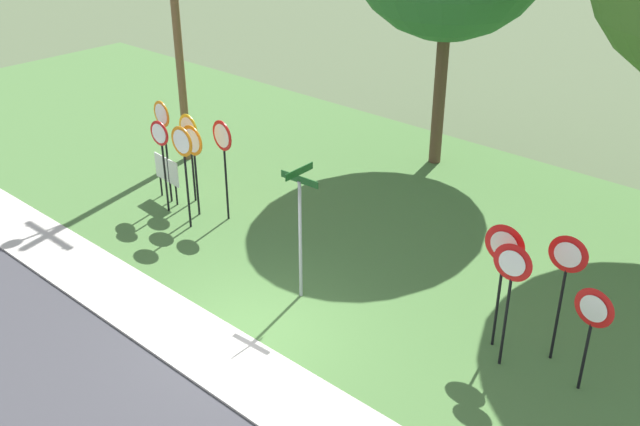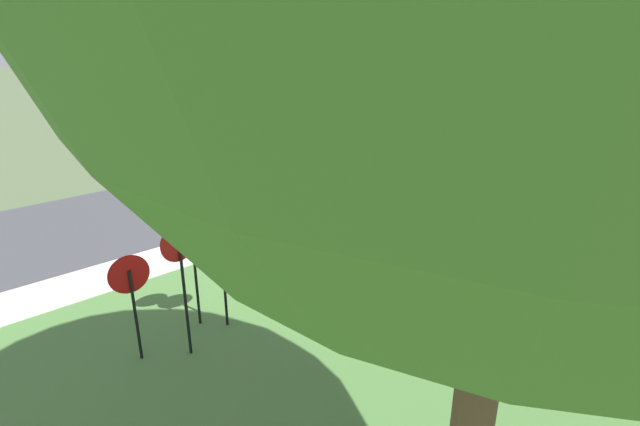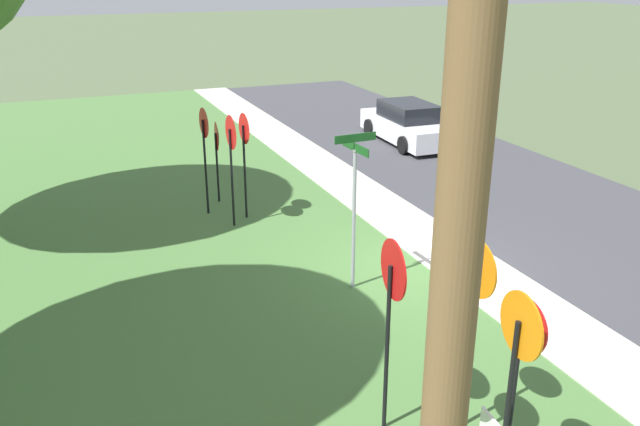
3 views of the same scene
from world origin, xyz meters
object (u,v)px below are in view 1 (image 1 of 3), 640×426
stop_sign_far_center (164,130)px  yield_sign_near_right (565,269)px  stop_sign_near_left (161,147)px  yield_sign_far_right (511,277)px  utility_pole (170,0)px  notice_board (167,172)px  stop_sign_near_right (183,155)px  yield_sign_far_left (592,317)px  street_name_post (300,222)px  stop_sign_center_tall (223,148)px  stop_sign_far_right (193,151)px  yield_sign_near_left (503,257)px  stop_sign_far_left (189,139)px

stop_sign_far_center → yield_sign_near_right: bearing=8.3°
stop_sign_near_left → yield_sign_near_right: size_ratio=0.96×
yield_sign_far_right → utility_pole: (-12.18, 2.29, 2.88)m
utility_pole → notice_board: size_ratio=7.14×
stop_sign_near_right → stop_sign_far_center: bearing=158.4°
stop_sign_near_right → yield_sign_near_right: (9.23, 1.20, -0.01)m
yield_sign_far_left → street_name_post: (-5.75, -1.12, 0.23)m
stop_sign_near_left → street_name_post: size_ratio=0.84×
stop_sign_near_left → yield_sign_near_right: yield_sign_near_right is taller
stop_sign_far_center → stop_sign_center_tall: size_ratio=1.06×
stop_sign_near_left → stop_sign_near_right: stop_sign_near_right is taller
stop_sign_far_right → stop_sign_far_center: bearing=-179.9°
stop_sign_near_right → yield_sign_near_right: bearing=6.9°
stop_sign_far_right → yield_sign_far_right: bearing=-0.7°
yield_sign_near_left → yield_sign_far_right: 0.58m
stop_sign_far_right → stop_sign_center_tall: (0.75, 0.35, 0.16)m
yield_sign_near_left → yield_sign_near_right: (1.03, 0.38, -0.01)m
stop_sign_far_right → yield_sign_near_right: bearing=4.2°
stop_sign_far_center → yield_sign_far_right: bearing=4.0°
stop_sign_center_tall → notice_board: (-2.03, -0.31, -1.14)m
yield_sign_far_left → yield_sign_far_right: 1.49m
stop_sign_far_center → yield_sign_near_left: bearing=6.4°
stop_sign_far_center → yield_sign_near_right: (10.77, 0.61, -0.09)m
stop_sign_far_left → notice_board: bearing=-139.2°
yield_sign_far_right → notice_board: size_ratio=2.06×
stop_sign_far_center → stop_sign_center_tall: 1.96m
stop_sign_far_center → stop_sign_near_right: bearing=-15.9°
yield_sign_near_left → yield_sign_far_right: (0.40, -0.42, -0.06)m
stop_sign_near_right → utility_pole: (-3.59, 2.69, 2.82)m
stop_sign_far_center → yield_sign_far_left: stop_sign_far_center is taller
yield_sign_far_right → notice_board: bearing=175.0°
yield_sign_far_right → stop_sign_far_right: bearing=175.1°
yield_sign_near_right → stop_sign_far_center: bearing=178.3°
notice_board → yield_sign_near_right: bearing=8.5°
stop_sign_near_right → utility_pole: size_ratio=0.30×
stop_sign_far_center → stop_sign_center_tall: (1.93, 0.34, -0.09)m
yield_sign_near_left → utility_pole: 12.26m
stop_sign_near_left → stop_sign_far_right: 0.87m
stop_sign_near_left → stop_sign_center_tall: bearing=22.9°
stop_sign_far_left → yield_sign_far_left: 11.10m
notice_board → stop_sign_near_right: bearing=-15.4°
utility_pole → yield_sign_far_left: bearing=-8.2°
stop_sign_far_right → utility_pole: (-3.22, 2.11, 3.00)m
yield_sign_near_left → street_name_post: size_ratio=0.88×
stop_sign_far_center → utility_pole: (-2.04, 2.10, 2.75)m
stop_sign_far_left → utility_pole: size_ratio=0.28×
stop_sign_far_right → utility_pole: size_ratio=0.28×
yield_sign_near_right → yield_sign_far_right: 1.02m
stop_sign_near_right → stop_sign_center_tall: stop_sign_near_right is taller
notice_board → stop_sign_far_center: bearing=-13.3°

